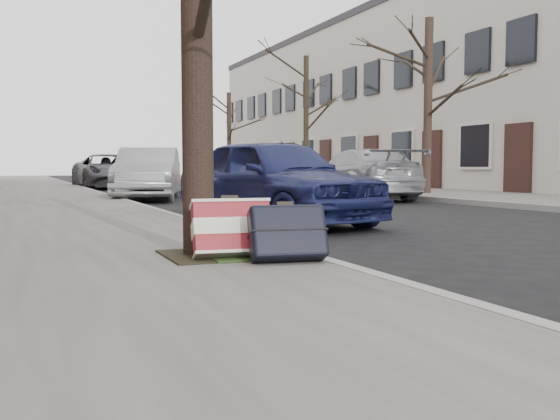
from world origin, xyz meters
name	(u,v)px	position (x,y,z in m)	size (l,w,h in m)	color
ground	(506,276)	(0.00, 0.00, 0.00)	(120.00, 120.00, 0.00)	black
near_sidewalk	(8,196)	(-3.70, 15.00, 0.06)	(5.00, 70.00, 0.12)	slate
far_sidewalk	(368,190)	(7.80, 15.00, 0.06)	(4.00, 70.00, 0.12)	slate
house_far	(473,97)	(13.15, 16.00, 3.60)	(6.70, 40.00, 7.20)	#B9B4A6
dirt_patch	(216,254)	(-2.00, 1.20, 0.13)	(0.85, 0.85, 0.01)	black
suitcase_red	(232,229)	(-1.94, 0.97, 0.36)	(0.62, 0.17, 0.45)	maroon
suitcase_navy	(288,232)	(-1.60, 0.63, 0.35)	(0.59, 0.19, 0.42)	black
car_near_front	(275,180)	(0.05, 4.85, 0.66)	(1.56, 3.88, 1.32)	#191E4E
car_near_mid	(148,174)	(-0.33, 12.42, 0.68)	(1.44, 4.12, 1.36)	#9FA3A6
car_near_back	(108,171)	(-0.13, 21.40, 0.68)	(2.24, 4.86, 1.35)	#3A3A40
car_far_front	(360,174)	(4.81, 10.42, 0.65)	(1.83, 4.50, 1.31)	#989AA0
car_far_back	(255,171)	(4.56, 17.46, 0.72)	(1.69, 4.20, 1.43)	maroon
tree_far_a	(428,106)	(7.20, 10.81, 2.56)	(0.24, 0.24, 4.87)	black
tree_far_b	(306,121)	(7.20, 18.74, 2.67)	(0.21, 0.21, 5.10)	black
tree_far_c	(229,137)	(7.20, 28.38, 2.47)	(0.23, 0.23, 4.70)	black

